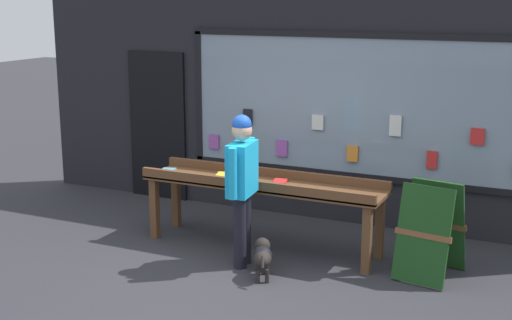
{
  "coord_description": "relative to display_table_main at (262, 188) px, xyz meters",
  "views": [
    {
      "loc": [
        3.28,
        -6.16,
        2.88
      ],
      "look_at": [
        0.01,
        0.78,
        1.09
      ],
      "focal_mm": 50.0,
      "sensor_mm": 36.0,
      "label": 1
    }
  ],
  "objects": [
    {
      "name": "person_browsing",
      "position": [
        0.04,
        -0.59,
        0.25
      ],
      "size": [
        0.27,
        0.65,
        1.66
      ],
      "rotation": [
        0.0,
        0.0,
        1.69
      ],
      "color": "black",
      "rests_on": "ground_plane"
    },
    {
      "name": "sandwich_board_sign",
      "position": [
        1.94,
        -0.02,
        -0.21
      ],
      "size": [
        0.66,
        0.78,
        0.99
      ],
      "rotation": [
        0.0,
        0.0,
        -0.16
      ],
      "color": "#193F19",
      "rests_on": "ground_plane"
    },
    {
      "name": "display_table_main",
      "position": [
        0.0,
        0.0,
        0.0
      ],
      "size": [
        2.83,
        0.66,
        0.88
      ],
      "color": "brown",
      "rests_on": "ground_plane"
    },
    {
      "name": "ground_plane",
      "position": [
        0.01,
        -0.98,
        -0.71
      ],
      "size": [
        40.0,
        40.0,
        0.0
      ],
      "primitive_type": "plane",
      "color": "#2D2D33"
    },
    {
      "name": "small_dog",
      "position": [
        0.38,
        -0.81,
        -0.47
      ],
      "size": [
        0.35,
        0.54,
        0.36
      ],
      "rotation": [
        0.0,
        0.0,
        2.01
      ],
      "color": "black",
      "rests_on": "ground_plane"
    },
    {
      "name": "shopfront_facade",
      "position": [
        0.01,
        1.42,
        0.95
      ],
      "size": [
        8.07,
        0.29,
        3.36
      ],
      "color": "black",
      "rests_on": "ground_plane"
    }
  ]
}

